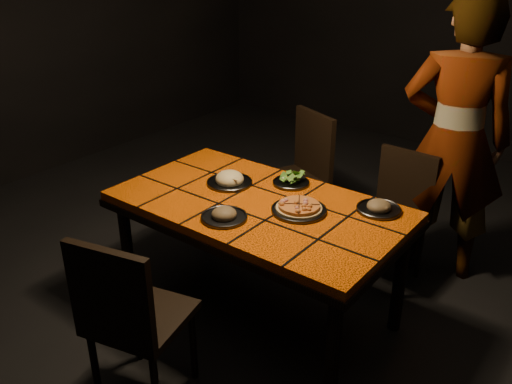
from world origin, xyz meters
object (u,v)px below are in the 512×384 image
Objects in this scene: chair_far_right at (397,208)px; plate_pizza at (299,209)px; chair_near at (129,314)px; chair_far_left at (301,168)px; diner at (454,141)px; dining_table at (258,215)px; plate_pasta at (230,180)px.

chair_far_right is 0.91m from plate_pizza.
chair_near is 1.03m from plate_pizza.
plate_pizza is at bearing -36.22° from chair_far_left.
diner reaches higher than chair_far_left.
chair_near is (-0.04, -0.92, -0.14)m from dining_table.
plate_pasta is (-0.74, -0.80, 0.28)m from chair_far_right.
chair_near is at bearing -59.22° from chair_far_left.
plate_pizza is (0.58, -0.93, 0.22)m from chair_far_left.
chair_far_left is 0.80m from chair_far_right.
plate_pasta is (0.06, -0.88, 0.23)m from chair_far_left.
plate_pizza is at bearing -101.16° from chair_far_right.
chair_far_right is 1.12m from plate_pasta.
chair_far_left reaches higher than dining_table.
dining_table is 0.93m from chair_near.
dining_table is 0.26m from plate_pizza.
diner is 1.19m from plate_pizza.
chair_near reaches higher than plate_pasta.
chair_near is 2.21m from diner.
chair_far_left is 0.51× the size of diner.
plate_pasta reaches higher than plate_pizza.
chair_far_left is at bearing 176.81° from chair_far_right.
chair_far_left is 1.10× the size of chair_far_right.
plate_pasta is at bearing 29.33° from diner.
chair_far_right reaches higher than dining_table.
chair_far_right is at bearing 62.89° from dining_table.
diner is 1.43m from plate_pasta.
plate_pizza is at bearing 50.32° from diner.
dining_table is 1.71× the size of chair_far_left.
dining_table is 1.35m from diner.
diner is 6.83× the size of plate_pasta.
dining_table is at bearing -114.24° from chair_far_right.
dining_table is at bearing -170.37° from plate_pizza.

